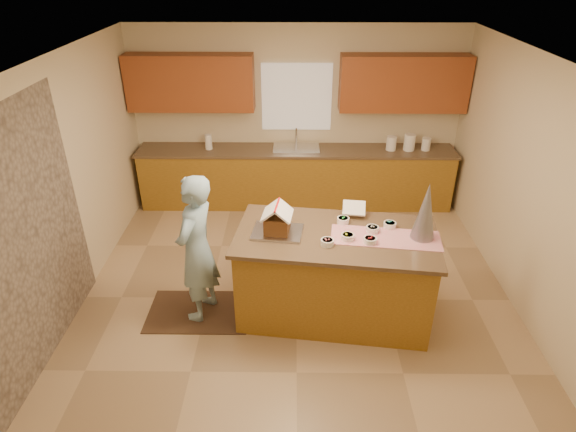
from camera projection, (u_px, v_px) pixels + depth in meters
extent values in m
plane|color=tan|center=(296.00, 299.00, 5.70)|extent=(5.50, 5.50, 0.00)
plane|color=silver|center=(299.00, 63.00, 4.39)|extent=(5.50, 5.50, 0.00)
plane|color=beige|center=(296.00, 116.00, 7.45)|extent=(5.50, 5.50, 0.00)
plane|color=beige|center=(300.00, 422.00, 2.64)|extent=(5.50, 5.50, 0.00)
plane|color=beige|center=(59.00, 195.00, 5.07)|extent=(5.50, 5.50, 0.00)
plane|color=beige|center=(538.00, 197.00, 5.02)|extent=(5.50, 5.50, 0.00)
plane|color=gray|center=(26.00, 244.00, 4.42)|extent=(0.00, 2.50, 2.50)
cube|color=white|center=(297.00, 97.00, 7.28)|extent=(1.05, 0.03, 1.00)
cube|color=#94641E|center=(296.00, 178.00, 7.63)|extent=(4.80, 0.60, 0.88)
cube|color=brown|center=(296.00, 151.00, 7.41)|extent=(4.85, 0.63, 0.04)
cube|color=brown|center=(190.00, 83.00, 7.04)|extent=(1.85, 0.35, 0.80)
cube|color=brown|center=(404.00, 83.00, 7.01)|extent=(1.85, 0.35, 0.80)
cube|color=silver|center=(296.00, 151.00, 7.41)|extent=(0.70, 0.45, 0.12)
cylinder|color=silver|center=(296.00, 137.00, 7.49)|extent=(0.03, 0.03, 0.28)
cube|color=#94641E|center=(334.00, 276.00, 5.26)|extent=(2.10, 1.24, 0.98)
cube|color=brown|center=(336.00, 236.00, 5.01)|extent=(2.20, 1.34, 0.04)
cube|color=#B60D2A|center=(386.00, 238.00, 4.94)|extent=(1.15, 0.53, 0.01)
cube|color=silver|center=(277.00, 232.00, 5.02)|extent=(0.55, 0.44, 0.03)
cube|color=white|center=(354.00, 208.00, 5.30)|extent=(0.27, 0.22, 0.10)
cone|color=#A1A2AC|center=(426.00, 211.00, 4.80)|extent=(0.27, 0.27, 0.61)
cube|color=black|center=(199.00, 311.00, 5.49)|extent=(1.13, 0.74, 0.01)
imported|color=#8CB2C7|center=(197.00, 249.00, 5.08)|extent=(0.56, 0.70, 1.67)
cylinder|color=white|center=(391.00, 143.00, 7.33)|extent=(0.15, 0.15, 0.21)
cylinder|color=white|center=(409.00, 142.00, 7.32)|extent=(0.17, 0.17, 0.25)
cylinder|color=white|center=(426.00, 144.00, 7.33)|extent=(0.13, 0.13, 0.19)
cylinder|color=white|center=(208.00, 142.00, 7.36)|extent=(0.10, 0.10, 0.23)
cube|color=brown|center=(277.00, 223.00, 4.97)|extent=(0.28, 0.29, 0.18)
cube|color=white|center=(270.00, 210.00, 4.91)|extent=(0.20, 0.33, 0.14)
cube|color=white|center=(284.00, 211.00, 4.89)|extent=(0.20, 0.33, 0.14)
cylinder|color=red|center=(277.00, 205.00, 4.87)|extent=(0.06, 0.31, 0.02)
cylinder|color=#2EABAE|center=(390.00, 225.00, 5.11)|extent=(0.13, 0.13, 0.06)
cylinder|color=#C3DE23|center=(348.00, 237.00, 4.90)|extent=(0.13, 0.13, 0.06)
cylinder|color=silver|center=(372.00, 229.00, 5.04)|extent=(0.13, 0.13, 0.06)
cylinder|color=#F87581|center=(327.00, 242.00, 4.81)|extent=(0.13, 0.13, 0.06)
cylinder|color=red|center=(370.00, 241.00, 4.84)|extent=(0.13, 0.13, 0.06)
cylinder|color=green|center=(343.00, 220.00, 5.20)|extent=(0.13, 0.13, 0.06)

